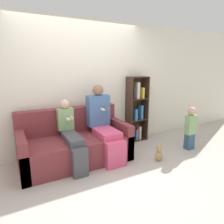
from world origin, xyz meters
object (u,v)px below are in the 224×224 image
Objects in this scene: couch at (75,144)px; adult_seated at (103,122)px; teddy_bear at (159,153)px; child_seated at (71,135)px; bookshelf at (136,110)px; toddler_standing at (190,128)px.

adult_seated is (0.52, -0.11, 0.37)m from couch.
couch reaches higher than teddy_bear.
child_seated reaches higher than couch.
teddy_bear is (1.42, -0.56, -0.41)m from child_seated.
adult_seated is 1.15m from teddy_bear.
adult_seated reaches higher than teddy_bear.
adult_seated is 0.64m from child_seated.
bookshelf is at bearing 17.44° from child_seated.
couch is at bearing 164.44° from toddler_standing.
teddy_bear is at bearing -29.23° from couch.
child_seated reaches higher than toddler_standing.
bookshelf reaches higher than child_seated.
bookshelf reaches higher than teddy_bear.
toddler_standing is (2.23, -0.62, 0.15)m from couch.
bookshelf is at bearing 123.97° from toddler_standing.
adult_seated is at bearing 141.81° from teddy_bear.
teddy_bear is (-0.26, -1.08, -0.56)m from bookshelf.
toddler_standing is 0.60× the size of bookshelf.
couch is 1.66m from bookshelf.
child_seated is 1.58m from teddy_bear.
adult_seated is 4.52× the size of teddy_bear.
child_seated is 3.72× the size of teddy_bear.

